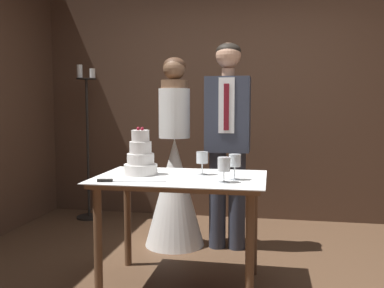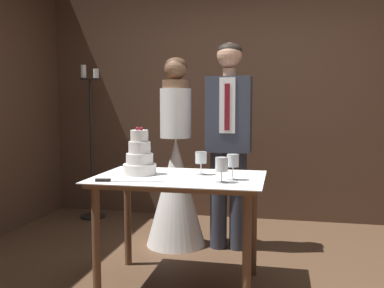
% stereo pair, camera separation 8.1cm
% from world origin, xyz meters
% --- Properties ---
extents(ground_plane, '(40.00, 40.00, 0.00)m').
position_xyz_m(ground_plane, '(0.00, 0.00, 0.00)').
color(ground_plane, brown).
extents(wall_back, '(4.59, 0.12, 2.95)m').
position_xyz_m(wall_back, '(0.00, 1.97, 1.47)').
color(wall_back, '#513828').
rests_on(wall_back, ground_plane).
extents(cake_table, '(1.17, 0.77, 0.78)m').
position_xyz_m(cake_table, '(-0.20, 0.00, 0.68)').
color(cake_table, brown).
rests_on(cake_table, ground_plane).
extents(tiered_cake, '(0.24, 0.24, 0.34)m').
position_xyz_m(tiered_cake, '(-0.50, 0.03, 0.90)').
color(tiered_cake, white).
rests_on(tiered_cake, cake_table).
extents(cake_knife, '(0.44, 0.11, 0.02)m').
position_xyz_m(cake_knife, '(-0.56, -0.28, 0.79)').
color(cake_knife, silver).
rests_on(cake_knife, cake_table).
extents(wine_glass_near, '(0.08, 0.08, 0.17)m').
position_xyz_m(wine_glass_near, '(0.18, -0.06, 0.90)').
color(wine_glass_near, silver).
rests_on(wine_glass_near, cake_table).
extents(wine_glass_middle, '(0.08, 0.08, 0.16)m').
position_xyz_m(wine_glass_middle, '(0.12, -0.17, 0.89)').
color(wine_glass_middle, silver).
rests_on(wine_glass_middle, cake_table).
extents(wine_glass_far, '(0.08, 0.08, 0.17)m').
position_xyz_m(wine_glass_far, '(-0.07, 0.10, 0.90)').
color(wine_glass_far, silver).
rests_on(wine_glass_far, cake_table).
extents(bride, '(0.54, 0.54, 1.70)m').
position_xyz_m(bride, '(-0.44, 0.86, 0.62)').
color(bride, white).
rests_on(bride, ground_plane).
extents(groom, '(0.39, 0.25, 1.81)m').
position_xyz_m(groom, '(0.04, 0.86, 1.02)').
color(groom, '#333847').
rests_on(groom, ground_plane).
extents(candle_stand, '(0.28, 0.28, 1.72)m').
position_xyz_m(candle_stand, '(-1.60, 1.58, 0.79)').
color(candle_stand, black).
rests_on(candle_stand, ground_plane).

